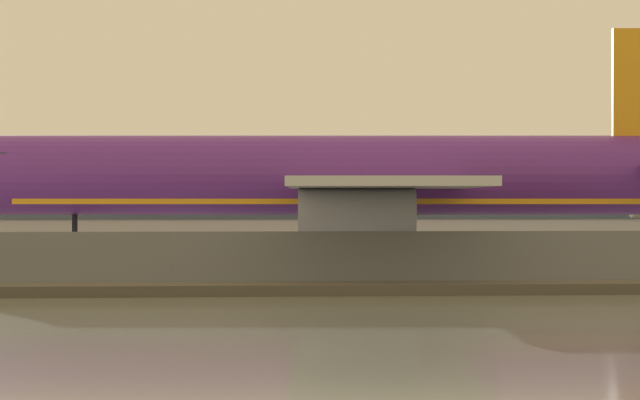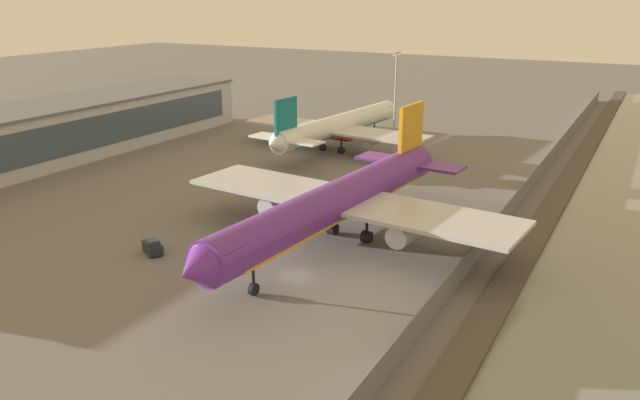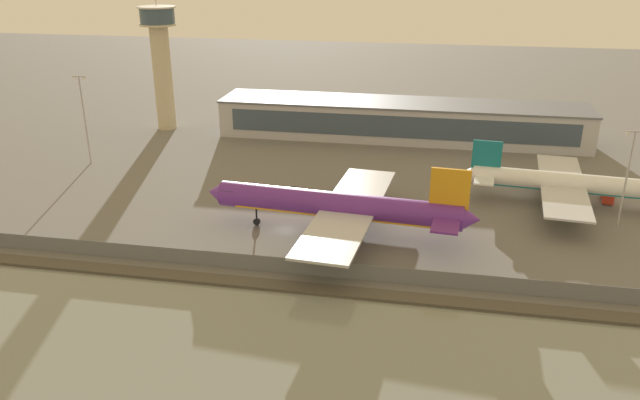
% 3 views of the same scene
% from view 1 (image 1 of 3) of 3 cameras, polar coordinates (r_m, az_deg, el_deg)
% --- Properties ---
extents(ground_plane, '(500.00, 500.00, 0.00)m').
position_cam_1_polar(ground_plane, '(88.59, -5.50, -2.75)').
color(ground_plane, '#66635E').
extents(shoreline_seawall, '(320.00, 3.00, 0.50)m').
position_cam_1_polar(shoreline_seawall, '(68.11, -5.68, -3.38)').
color(shoreline_seawall, '#474238').
rests_on(shoreline_seawall, ground).
extents(perimeter_fence, '(280.00, 0.10, 2.75)m').
position_cam_1_polar(perimeter_fence, '(72.55, -5.63, -2.28)').
color(perimeter_fence, slate).
rests_on(perimeter_fence, ground).
extents(cargo_jet_purple, '(50.07, 43.19, 14.44)m').
position_cam_1_polar(cargo_jet_purple, '(89.00, 1.16, 0.81)').
color(cargo_jet_purple, '#602889').
rests_on(cargo_jet_purple, ground).
extents(baggage_tug, '(2.97, 3.57, 1.80)m').
position_cam_1_polar(baggage_tug, '(106.29, -6.90, -1.85)').
color(baggage_tug, '#1E2328').
rests_on(baggage_tug, ground).
extents(terminal_building, '(98.39, 16.97, 10.00)m').
position_cam_1_polar(terminal_building, '(153.96, 0.98, 0.30)').
color(terminal_building, '#B2B2B7').
rests_on(terminal_building, ground).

